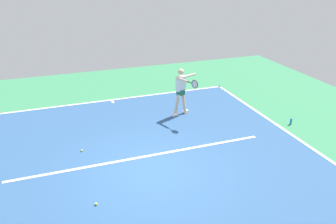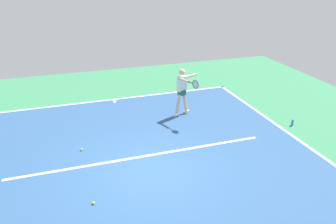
{
  "view_description": "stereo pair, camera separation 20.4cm",
  "coord_description": "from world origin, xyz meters",
  "px_view_note": "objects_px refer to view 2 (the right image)",
  "views": [
    {
      "loc": [
        2.18,
        7.45,
        5.11
      ],
      "look_at": [
        -1.06,
        -1.62,
        0.9
      ],
      "focal_mm": 36.44,
      "sensor_mm": 36.0,
      "label": 1
    },
    {
      "loc": [
        1.98,
        7.52,
        5.11
      ],
      "look_at": [
        -1.06,
        -1.62,
        0.9
      ],
      "focal_mm": 36.44,
      "sensor_mm": 36.0,
      "label": 2
    }
  ],
  "objects_px": {
    "tennis_ball_near_service_line": "(82,150)",
    "tennis_ball_far_corner": "(93,203)",
    "tennis_player": "(183,89)",
    "water_bottle": "(292,123)"
  },
  "relations": [
    {
      "from": "tennis_ball_near_service_line",
      "to": "tennis_ball_far_corner",
      "type": "distance_m",
      "value": 2.6
    },
    {
      "from": "tennis_player",
      "to": "tennis_ball_near_service_line",
      "type": "bearing_deg",
      "value": 2.28
    },
    {
      "from": "water_bottle",
      "to": "tennis_ball_far_corner",
      "type": "bearing_deg",
      "value": 16.47
    },
    {
      "from": "tennis_player",
      "to": "tennis_ball_far_corner",
      "type": "xyz_separation_m",
      "value": [
        3.75,
        4.14,
        -0.96
      ]
    },
    {
      "from": "tennis_ball_far_corner",
      "to": "tennis_player",
      "type": "bearing_deg",
      "value": -132.14
    },
    {
      "from": "tennis_player",
      "to": "tennis_ball_near_service_line",
      "type": "relative_size",
      "value": 26.34
    },
    {
      "from": "tennis_ball_near_service_line",
      "to": "tennis_ball_far_corner",
      "type": "relative_size",
      "value": 1.0
    },
    {
      "from": "tennis_player",
      "to": "water_bottle",
      "type": "bearing_deg",
      "value": 127.6
    },
    {
      "from": "tennis_ball_near_service_line",
      "to": "water_bottle",
      "type": "bearing_deg",
      "value": 175.66
    },
    {
      "from": "tennis_ball_near_service_line",
      "to": "water_bottle",
      "type": "xyz_separation_m",
      "value": [
        -7.02,
        0.53,
        0.08
      ]
    }
  ]
}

